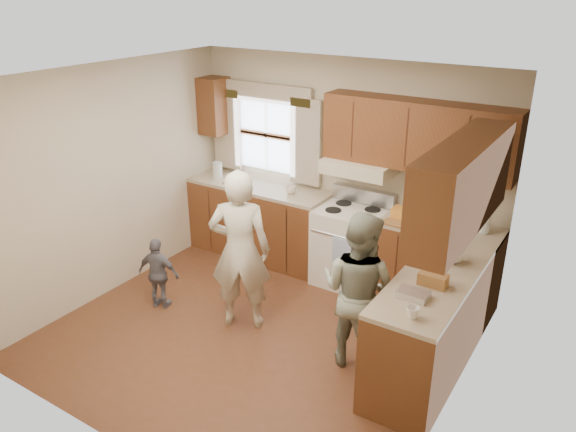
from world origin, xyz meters
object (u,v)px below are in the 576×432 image
Objects in this scene: woman_left at (240,250)px; woman_right at (358,290)px; stove at (352,245)px; child at (159,274)px.

woman_left reaches higher than woman_right.
woman_left is at bearing 6.88° from woman_right.
stove is 0.65× the size of woman_left.
child is at bearing -14.17° from woman_left.
stove is 1.50m from woman_right.
child is (-2.17, -0.28, -0.34)m from woman_right.
stove is at bearing -57.78° from woman_right.
stove reaches higher than child.
stove is 2.16m from child.
woman_left reaches higher than child.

